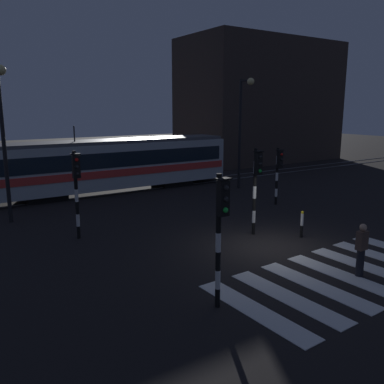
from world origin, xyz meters
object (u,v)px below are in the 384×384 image
street_lamp_trackside_left (3,126)px  traffic_light_corner_far_left (76,182)px  traffic_light_median_centre (256,179)px  bollard_island_edge (302,224)px  street_lamp_trackside_right (243,120)px  traffic_light_corner_near_left (221,222)px  pedestrian_waiting_at_kerb (361,250)px  tram (113,164)px  traffic_light_corner_far_right (279,168)px

street_lamp_trackside_left → traffic_light_corner_far_left: bearing=-64.6°
traffic_light_median_centre → bollard_island_edge: (1.37, -1.29, -1.82)m
street_lamp_trackside_left → street_lamp_trackside_right: size_ratio=1.00×
traffic_light_corner_near_left → street_lamp_trackside_right: size_ratio=0.52×
traffic_light_median_centre → pedestrian_waiting_at_kerb: 5.21m
traffic_light_corner_far_left → tram: 9.52m
traffic_light_corner_far_right → street_lamp_trackside_right: bearing=74.5°
street_lamp_trackside_left → street_lamp_trackside_right: bearing=1.7°
bollard_island_edge → traffic_light_corner_far_right: bearing=54.9°
bollard_island_edge → street_lamp_trackside_left: bearing=137.5°
traffic_light_median_centre → street_lamp_trackside_right: (5.88, 7.84, 2.06)m
street_lamp_trackside_right → pedestrian_waiting_at_kerb: (-5.99, -12.82, -3.55)m
street_lamp_trackside_left → traffic_light_corner_far_right: bearing=-17.7°
street_lamp_trackside_left → tram: (6.74, 4.23, -2.67)m
street_lamp_trackside_left → street_lamp_trackside_right: street_lamp_trackside_right is taller
traffic_light_corner_far_right → traffic_light_median_centre: (-4.62, -3.34, 0.33)m
street_lamp_trackside_right → tram: size_ratio=0.45×
traffic_light_corner_far_left → pedestrian_waiting_at_kerb: bearing=-54.1°
traffic_light_corner_far_right → pedestrian_waiting_at_kerb: size_ratio=1.81×
traffic_light_corner_near_left → bollard_island_edge: traffic_light_corner_near_left is taller
traffic_light_corner_near_left → traffic_light_corner_far_left: bearing=99.0°
pedestrian_waiting_at_kerb → traffic_light_median_centre: bearing=88.7°
traffic_light_median_centre → pedestrian_waiting_at_kerb: bearing=-91.3°
traffic_light_corner_near_left → tram: size_ratio=0.23×
pedestrian_waiting_at_kerb → traffic_light_corner_far_right: bearing=60.4°
traffic_light_median_centre → traffic_light_corner_near_left: size_ratio=1.00×
traffic_light_corner_far_right → bollard_island_edge: size_ratio=2.79×
traffic_light_corner_near_left → bollard_island_edge: bearing=24.5°
traffic_light_corner_far_right → traffic_light_median_centre: bearing=-144.2°
traffic_light_corner_far_right → bollard_island_edge: bearing=-125.1°
traffic_light_corner_near_left → street_lamp_trackside_left: size_ratio=0.52×
traffic_light_median_centre → traffic_light_corner_far_left: 7.17m
traffic_light_corner_far_right → traffic_light_median_centre: traffic_light_median_centre is taller
traffic_light_corner_near_left → traffic_light_corner_far_left: (-1.23, 7.71, -0.03)m
traffic_light_median_centre → street_lamp_trackside_right: size_ratio=0.52×
tram → bollard_island_edge: size_ratio=14.08×
traffic_light_median_centre → pedestrian_waiting_at_kerb: size_ratio=2.10×
tram → pedestrian_waiting_at_kerb: 16.70m
traffic_light_corner_near_left → traffic_light_corner_far_left: 7.81m
traffic_light_corner_near_left → street_lamp_trackside_left: bearing=104.8°
traffic_light_median_centre → tram: 11.74m
traffic_light_median_centre → traffic_light_corner_near_left: (-5.03, -4.21, -0.00)m
traffic_light_median_centre → pedestrian_waiting_at_kerb: (-0.12, -4.99, -1.50)m
traffic_light_corner_far_right → bollard_island_edge: (-3.25, -4.63, -1.48)m
tram → pedestrian_waiting_at_kerb: size_ratio=9.14×
street_lamp_trackside_left → pedestrian_waiting_at_kerb: (8.00, -12.40, -3.54)m
pedestrian_waiting_at_kerb → street_lamp_trackside_right: bearing=65.0°
traffic_light_median_centre → street_lamp_trackside_left: street_lamp_trackside_left is taller
street_lamp_trackside_left → traffic_light_median_centre: bearing=-42.4°
street_lamp_trackside_right → tram: bearing=152.3°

